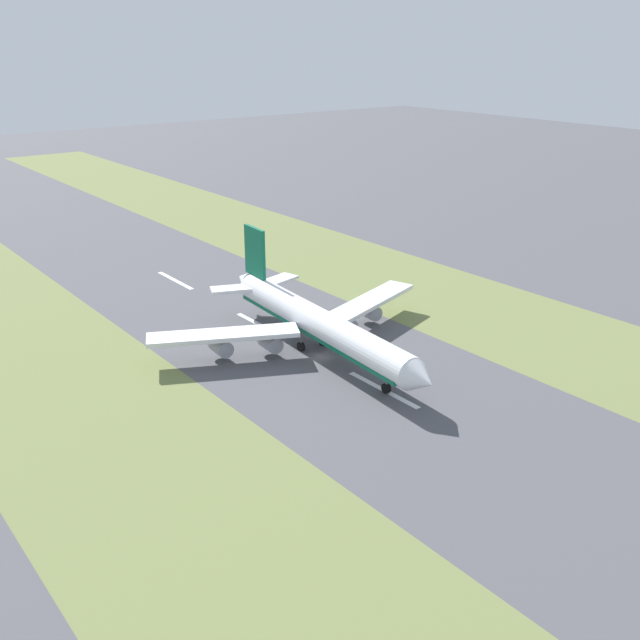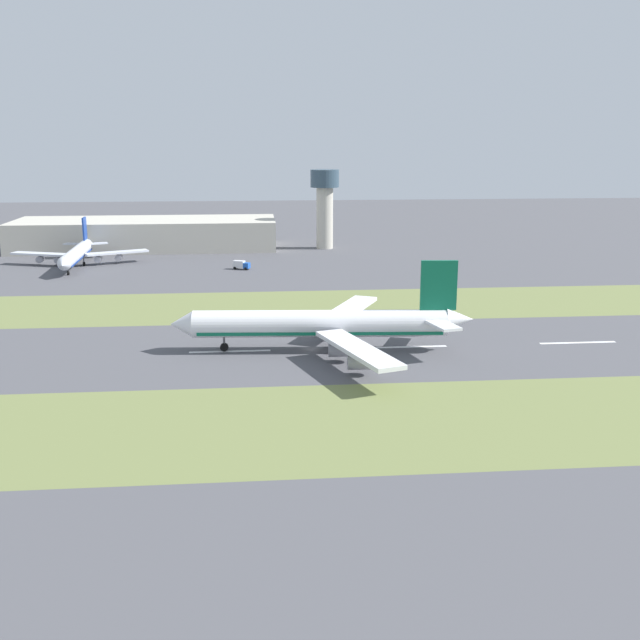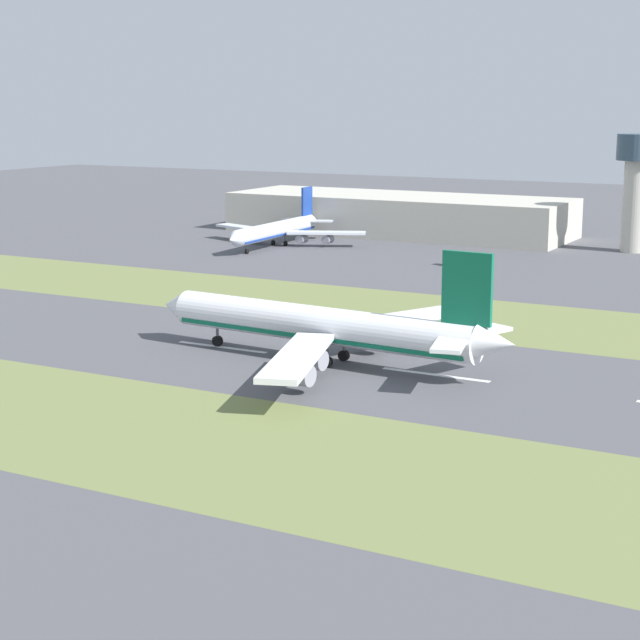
{
  "view_description": "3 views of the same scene",
  "coord_description": "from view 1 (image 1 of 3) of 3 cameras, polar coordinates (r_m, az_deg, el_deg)",
  "views": [
    {
      "loc": [
        82.02,
        106.87,
        59.2
      ],
      "look_at": [
        -1.1,
        -1.72,
        7.0
      ],
      "focal_mm": 42.0,
      "sensor_mm": 36.0,
      "label": 1
    },
    {
      "loc": [
        -160.52,
        12.73,
        46.4
      ],
      "look_at": [
        -1.1,
        -1.72,
        7.0
      ],
      "focal_mm": 42.0,
      "sensor_mm": 36.0,
      "label": 2
    },
    {
      "loc": [
        -151.02,
        -83.1,
        42.27
      ],
      "look_at": [
        -1.1,
        -1.72,
        7.0
      ],
      "focal_mm": 60.0,
      "sensor_mm": 36.0,
      "label": 3
    }
  ],
  "objects": [
    {
      "name": "ground_plane",
      "position": [
        147.15,
        0.07,
        -2.83
      ],
      "size": [
        800.0,
        800.0,
        0.0
      ],
      "primitive_type": "plane",
      "color": "#4C4C51"
    },
    {
      "name": "grass_median_west",
      "position": [
        176.24,
        11.76,
        0.81
      ],
      "size": [
        40.0,
        600.0,
        0.01
      ],
      "primitive_type": "cube",
      "color": "olive",
      "rests_on": "ground"
    },
    {
      "name": "grass_median_east",
      "position": [
        127.66,
        -16.32,
        -7.66
      ],
      "size": [
        40.0,
        600.0,
        0.01
      ],
      "primitive_type": "cube",
      "color": "olive",
      "rests_on": "ground"
    },
    {
      "name": "centreline_dash_near",
      "position": [
        196.6,
        -10.96,
        2.98
      ],
      "size": [
        1.2,
        18.0,
        0.01
      ],
      "primitive_type": "cube",
      "color": "silver",
      "rests_on": "ground"
    },
    {
      "name": "centreline_dash_mid",
      "position": [
        163.6,
        -4.57,
        -0.39
      ],
      "size": [
        1.2,
        18.0,
        0.01
      ],
      "primitive_type": "cube",
      "color": "silver",
      "rests_on": "ground"
    },
    {
      "name": "centreline_dash_far",
      "position": [
        134.46,
        4.83,
        -5.31
      ],
      "size": [
        1.2,
        18.0,
        0.01
      ],
      "primitive_type": "cube",
      "color": "silver",
      "rests_on": "ground"
    },
    {
      "name": "airplane_main_jet",
      "position": [
        148.21,
        -0.41,
        -0.13
      ],
      "size": [
        63.97,
        67.22,
        20.2
      ],
      "color": "white",
      "rests_on": "ground"
    }
  ]
}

